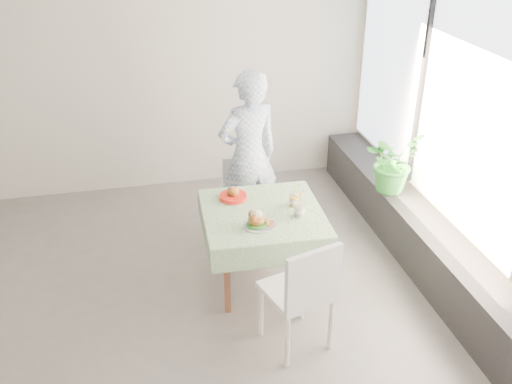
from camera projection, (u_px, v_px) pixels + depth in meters
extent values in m
plane|color=#5B5956|center=(129.00, 318.00, 4.87)|extent=(6.00, 6.00, 0.00)
cube|color=beige|center=(110.00, 76.00, 6.37)|extent=(6.00, 0.02, 2.80)
cube|color=beige|center=(474.00, 137.00, 4.80)|extent=(0.02, 5.00, 2.80)
cube|color=#D1E0F9|center=(477.00, 109.00, 4.68)|extent=(0.01, 4.80, 2.18)
cube|color=black|center=(433.00, 253.00, 5.30)|extent=(0.40, 4.80, 0.50)
cube|color=brown|center=(263.00, 215.00, 5.01)|extent=(0.94, 0.94, 0.04)
cube|color=white|center=(263.00, 212.00, 5.00)|extent=(1.08, 1.08, 0.01)
cube|color=white|center=(243.00, 201.00, 5.84)|extent=(0.44, 0.44, 0.04)
cube|color=white|center=(242.00, 175.00, 5.90)|extent=(0.39, 0.09, 0.39)
cube|color=white|center=(297.00, 291.00, 4.40)|extent=(0.58, 0.58, 0.04)
cube|color=white|center=(314.00, 278.00, 4.11)|extent=(0.46, 0.17, 0.47)
imported|color=#86A5D7|center=(249.00, 157.00, 5.69)|extent=(0.74, 0.58, 1.77)
cylinder|color=white|center=(260.00, 225.00, 4.78)|extent=(0.30, 0.30, 0.02)
cylinder|color=#185615|center=(256.00, 224.00, 4.77)|extent=(0.16, 0.16, 0.02)
ellipsoid|color=#935C23|center=(256.00, 219.00, 4.74)|extent=(0.14, 0.13, 0.11)
ellipsoid|color=white|center=(256.00, 214.00, 4.72)|extent=(0.10, 0.09, 0.07)
cylinder|color=#9B1B0F|center=(271.00, 223.00, 4.78)|extent=(0.05, 0.05, 0.03)
cylinder|color=white|center=(294.00, 200.00, 5.07)|extent=(0.08, 0.08, 0.11)
cylinder|color=#FFAE15|center=(294.00, 201.00, 5.08)|extent=(0.07, 0.07, 0.08)
cylinder|color=white|center=(294.00, 194.00, 5.04)|extent=(0.08, 0.08, 0.01)
cylinder|color=yellow|center=(295.00, 190.00, 5.02)|extent=(0.01, 0.03, 0.16)
cylinder|color=white|center=(299.00, 209.00, 4.91)|extent=(0.09, 0.09, 0.13)
cylinder|color=beige|center=(299.00, 211.00, 4.91)|extent=(0.08, 0.08, 0.10)
cylinder|color=white|center=(300.00, 202.00, 4.87)|extent=(0.10, 0.10, 0.01)
cylinder|color=yellow|center=(301.00, 197.00, 4.85)|extent=(0.01, 0.03, 0.18)
cylinder|color=red|center=(233.00, 197.00, 5.20)|extent=(0.25, 0.25, 0.04)
cylinder|color=white|center=(233.00, 196.00, 5.20)|extent=(0.21, 0.21, 0.01)
ellipsoid|color=#935C23|center=(233.00, 192.00, 5.18)|extent=(0.11, 0.11, 0.10)
imported|color=#257026|center=(393.00, 161.00, 5.75)|extent=(0.74, 0.71, 0.64)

